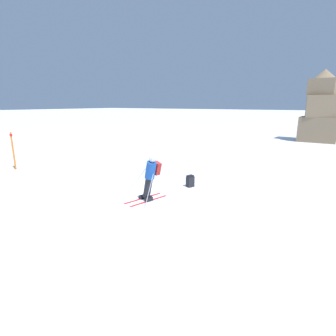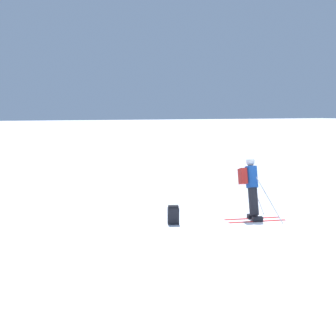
{
  "view_description": "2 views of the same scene",
  "coord_description": "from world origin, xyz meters",
  "px_view_note": "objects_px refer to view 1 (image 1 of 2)",
  "views": [
    {
      "loc": [
        6.15,
        -7.08,
        3.4
      ],
      "look_at": [
        0.56,
        1.51,
        0.88
      ],
      "focal_mm": 28.0,
      "sensor_mm": 36.0,
      "label": 1
    },
    {
      "loc": [
        -9.72,
        7.84,
        3.0
      ],
      "look_at": [
        1.7,
        2.14,
        1.45
      ],
      "focal_mm": 50.0,
      "sensor_mm": 36.0,
      "label": 2
    }
  ],
  "objects_px": {
    "trail_marker": "(13,149)",
    "spare_backpack": "(190,181)",
    "rock_pillar": "(320,112)",
    "skier": "(150,175)"
  },
  "relations": [
    {
      "from": "rock_pillar",
      "to": "trail_marker",
      "type": "distance_m",
      "value": 24.38
    },
    {
      "from": "skier",
      "to": "trail_marker",
      "type": "relative_size",
      "value": 0.89
    },
    {
      "from": "trail_marker",
      "to": "spare_backpack",
      "type": "bearing_deg",
      "value": 14.82
    },
    {
      "from": "trail_marker",
      "to": "skier",
      "type": "bearing_deg",
      "value": 1.07
    },
    {
      "from": "skier",
      "to": "spare_backpack",
      "type": "distance_m",
      "value": 2.4
    },
    {
      "from": "spare_backpack",
      "to": "trail_marker",
      "type": "relative_size",
      "value": 0.25
    },
    {
      "from": "spare_backpack",
      "to": "rock_pillar",
      "type": "bearing_deg",
      "value": 12.2
    },
    {
      "from": "rock_pillar",
      "to": "trail_marker",
      "type": "height_order",
      "value": "rock_pillar"
    },
    {
      "from": "trail_marker",
      "to": "rock_pillar",
      "type": "bearing_deg",
      "value": 59.08
    },
    {
      "from": "skier",
      "to": "rock_pillar",
      "type": "bearing_deg",
      "value": 94.01
    }
  ]
}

